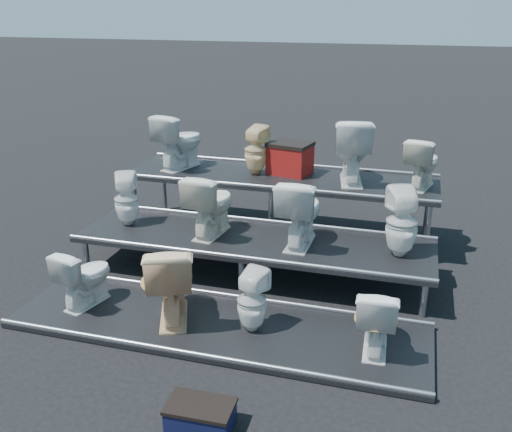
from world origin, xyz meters
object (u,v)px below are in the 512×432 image
(toilet_6, at_px, (300,211))
(toilet_7, at_px, (402,222))
(toilet_0, at_px, (85,276))
(step_stool, at_px, (200,417))
(toilet_10, at_px, (352,150))
(toilet_4, at_px, (126,199))
(toilet_5, at_px, (211,204))
(red_crate, at_px, (290,160))
(toilet_1, at_px, (171,280))
(toilet_8, at_px, (180,141))
(toilet_11, at_px, (423,163))
(toilet_3, at_px, (377,317))
(toilet_9, at_px, (256,150))
(toilet_2, at_px, (252,300))

(toilet_6, height_order, toilet_7, toilet_6)
(toilet_0, relative_size, step_stool, 1.29)
(toilet_7, relative_size, toilet_10, 0.91)
(toilet_4, height_order, toilet_5, toilet_5)
(red_crate, bearing_deg, toilet_4, -127.75)
(toilet_10, bearing_deg, toilet_1, 51.15)
(toilet_0, distance_m, toilet_6, 2.45)
(toilet_6, xyz_separation_m, toilet_8, (-2.02, 1.30, 0.39))
(toilet_10, xyz_separation_m, toilet_11, (0.89, 0.00, -0.10))
(toilet_7, height_order, step_stool, toilet_7)
(toilet_11, bearing_deg, toilet_8, 15.07)
(toilet_3, height_order, toilet_6, toilet_6)
(toilet_1, height_order, red_crate, red_crate)
(toilet_0, xyz_separation_m, toilet_11, (3.32, 2.60, 0.80))
(toilet_5, distance_m, toilet_8, 1.65)
(toilet_1, bearing_deg, toilet_11, -153.53)
(toilet_11, xyz_separation_m, step_stool, (-1.49, -3.97, -1.09))
(toilet_5, distance_m, toilet_11, 2.73)
(toilet_6, bearing_deg, step_stool, 86.98)
(toilet_1, relative_size, toilet_5, 1.10)
(toilet_1, height_order, toilet_6, toilet_6)
(toilet_5, height_order, step_stool, toilet_5)
(toilet_0, xyz_separation_m, toilet_9, (1.12, 2.60, 0.81))
(toilet_5, distance_m, toilet_10, 2.02)
(red_crate, bearing_deg, toilet_3, -49.66)
(toilet_5, height_order, toilet_6, toilet_6)
(toilet_9, relative_size, step_stool, 1.34)
(toilet_11, bearing_deg, toilet_9, 15.07)
(toilet_3, bearing_deg, toilet_10, -79.37)
(toilet_9, distance_m, step_stool, 4.18)
(toilet_2, bearing_deg, toilet_8, -40.37)
(toilet_2, relative_size, toilet_4, 0.96)
(toilet_2, height_order, toilet_7, toilet_7)
(toilet_0, xyz_separation_m, toilet_4, (-0.17, 1.30, 0.41))
(toilet_1, relative_size, toilet_11, 1.29)
(toilet_11, bearing_deg, toilet_3, 98.68)
(toilet_6, bearing_deg, red_crate, -71.38)
(toilet_11, bearing_deg, toilet_10, 15.07)
(toilet_5, relative_size, toilet_10, 0.90)
(toilet_0, relative_size, toilet_3, 0.97)
(toilet_3, relative_size, toilet_10, 0.78)
(toilet_6, distance_m, toilet_8, 2.43)
(toilet_4, relative_size, toilet_11, 1.02)
(toilet_4, distance_m, step_stool, 3.41)
(toilet_1, xyz_separation_m, toilet_7, (2.16, 1.30, 0.37))
(toilet_2, height_order, toilet_4, toilet_4)
(toilet_7, xyz_separation_m, red_crate, (-1.58, 1.45, 0.21))
(toilet_6, bearing_deg, toilet_11, -133.64)
(toilet_7, relative_size, toilet_11, 1.19)
(toilet_7, height_order, red_crate, red_crate)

